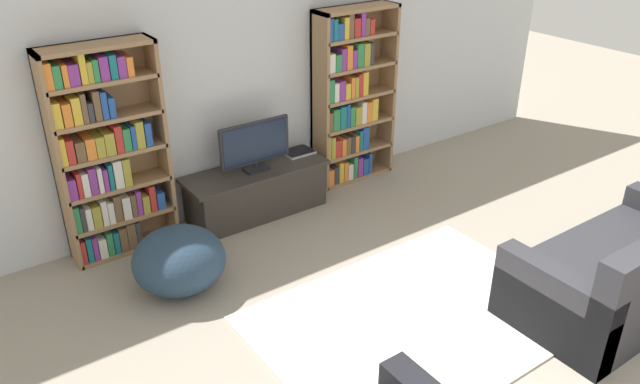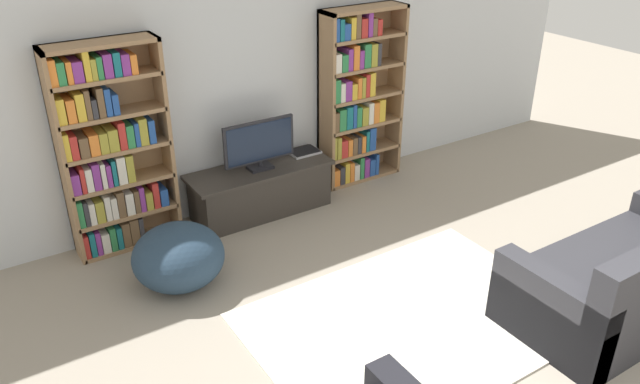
% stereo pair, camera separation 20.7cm
% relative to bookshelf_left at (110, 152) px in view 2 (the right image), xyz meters
% --- Properties ---
extents(wall_back, '(8.80, 0.06, 2.60)m').
position_rel_bookshelf_left_xyz_m(wall_back, '(1.39, 0.18, 0.37)').
color(wall_back, silver).
rests_on(wall_back, ground_plane).
extents(bookshelf_left, '(0.94, 0.30, 1.90)m').
position_rel_bookshelf_left_xyz_m(bookshelf_left, '(0.00, 0.00, 0.00)').
color(bookshelf_left, '#93704C').
rests_on(bookshelf_left, ground_plane).
extents(bookshelf_right, '(0.94, 0.30, 1.90)m').
position_rel_bookshelf_left_xyz_m(bookshelf_right, '(2.64, 0.00, 0.01)').
color(bookshelf_right, '#93704C').
rests_on(bookshelf_right, ground_plane).
extents(tv_stand, '(1.46, 0.53, 0.49)m').
position_rel_bookshelf_left_xyz_m(tv_stand, '(1.38, -0.14, -0.69)').
color(tv_stand, '#332D28').
rests_on(tv_stand, ground_plane).
extents(television, '(0.75, 0.16, 0.50)m').
position_rel_bookshelf_left_xyz_m(television, '(1.38, -0.16, -0.18)').
color(television, black).
rests_on(television, tv_stand).
extents(laptop, '(0.31, 0.23, 0.03)m').
position_rel_bookshelf_left_xyz_m(laptop, '(1.94, -0.06, -0.43)').
color(laptop, '#B7B7BC').
rests_on(laptop, tv_stand).
extents(area_rug, '(2.45, 1.76, 0.02)m').
position_rel_bookshelf_left_xyz_m(area_rug, '(1.53, -2.35, -0.93)').
color(area_rug, beige).
rests_on(area_rug, ground_plane).
extents(couch_right_sofa, '(1.89, 0.96, 0.91)m').
position_rel_bookshelf_left_xyz_m(couch_right_sofa, '(2.99, -3.14, -0.63)').
color(couch_right_sofa, '#2D2D33').
rests_on(couch_right_sofa, ground_plane).
extents(beanbag_ottoman, '(0.76, 0.76, 0.53)m').
position_rel_bookshelf_left_xyz_m(beanbag_ottoman, '(0.21, -0.89, -0.67)').
color(beanbag_ottoman, '#23384C').
rests_on(beanbag_ottoman, ground_plane).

